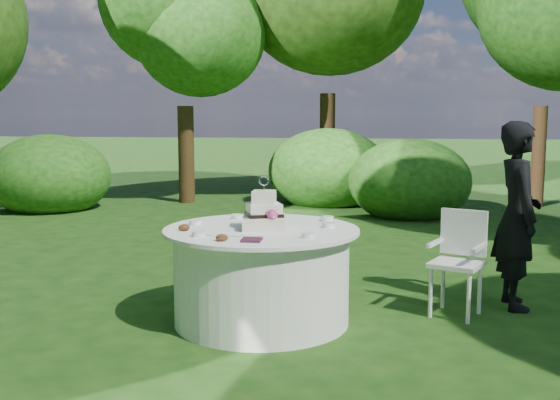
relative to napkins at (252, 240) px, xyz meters
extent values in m
plane|color=#14370F|center=(-0.02, 0.53, -0.78)|extent=(80.00, 80.00, 0.00)
cube|color=#431C32|center=(0.00, 0.00, 0.00)|extent=(0.14, 0.14, 0.02)
ellipsoid|color=white|center=(-0.16, 0.18, 0.00)|extent=(0.48, 0.07, 0.01)
imported|color=black|center=(2.08, 1.28, 0.03)|extent=(0.43, 0.62, 1.62)
cylinder|color=silver|center=(-0.02, 0.53, -0.41)|extent=(1.40, 1.40, 0.74)
cylinder|color=white|center=(-0.02, 0.53, -0.02)|extent=(1.56, 1.56, 0.03)
cube|color=silver|center=(0.00, 0.50, 0.04)|extent=(0.38, 0.38, 0.11)
cube|color=beige|center=(0.00, 0.50, 0.14)|extent=(0.33, 0.33, 0.11)
cube|color=silver|center=(0.00, 0.50, 0.24)|extent=(0.18, 0.18, 0.11)
cube|color=black|center=(0.00, 0.50, 0.11)|extent=(0.34, 0.34, 0.04)
sphere|color=#D43E82|center=(0.09, 0.38, 0.13)|extent=(0.09, 0.09, 0.09)
cylinder|color=silver|center=(0.00, 0.50, 0.32)|extent=(0.01, 0.01, 0.05)
torus|color=silver|center=(0.00, 0.50, 0.38)|extent=(0.08, 0.02, 0.08)
cube|color=silver|center=(1.54, 0.94, -0.34)|extent=(0.51, 0.51, 0.04)
cube|color=white|center=(1.61, 1.10, -0.10)|extent=(0.37, 0.19, 0.39)
cylinder|color=silver|center=(1.33, 0.86, -0.57)|extent=(0.03, 0.03, 0.42)
cylinder|color=white|center=(1.62, 0.73, -0.57)|extent=(0.03, 0.03, 0.42)
cylinder|color=white|center=(1.46, 1.15, -0.57)|extent=(0.03, 0.03, 0.42)
cylinder|color=white|center=(1.75, 1.02, -0.57)|extent=(0.03, 0.03, 0.42)
cube|color=silver|center=(1.37, 1.01, -0.18)|extent=(0.17, 0.34, 0.03)
cube|color=silver|center=(1.71, 0.86, -0.18)|extent=(0.17, 0.34, 0.03)
cylinder|color=white|center=(0.47, 0.96, 0.01)|extent=(0.10, 0.10, 0.04)
cylinder|color=white|center=(-0.32, 0.97, 0.01)|extent=(0.10, 0.10, 0.04)
cylinder|color=white|center=(0.50, 0.64, 0.01)|extent=(0.10, 0.10, 0.04)
cylinder|color=white|center=(-0.42, 0.11, 0.01)|extent=(0.10, 0.10, 0.04)
cylinder|color=white|center=(-0.59, 0.61, 0.01)|extent=(0.10, 0.10, 0.04)
cylinder|color=white|center=(0.39, 0.17, 0.01)|extent=(0.10, 0.10, 0.04)
ellipsoid|color=#562D16|center=(-0.60, 0.34, 0.02)|extent=(0.09, 0.09, 0.05)
ellipsoid|color=#562D16|center=(-0.21, -0.02, 0.02)|extent=(0.09, 0.09, 0.05)
camera|label=1|loc=(0.89, -4.52, 0.90)|focal=42.00mm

